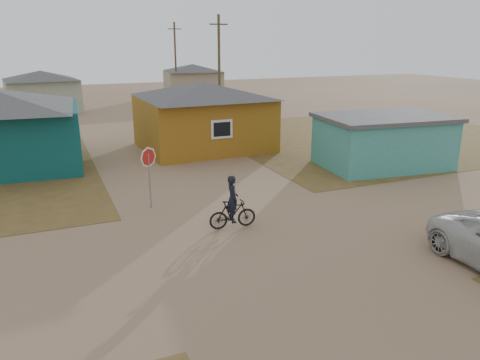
% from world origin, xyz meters
% --- Properties ---
extents(ground, '(120.00, 120.00, 0.00)m').
position_xyz_m(ground, '(0.00, 0.00, 0.00)').
color(ground, '#8C6D50').
extents(grass_ne, '(20.00, 18.00, 0.00)m').
position_xyz_m(grass_ne, '(14.00, 13.00, 0.01)').
color(grass_ne, brown).
rests_on(grass_ne, ground).
extents(house_yellow, '(7.72, 6.76, 3.90)m').
position_xyz_m(house_yellow, '(2.50, 14.00, 2.00)').
color(house_yellow, '#905C16').
rests_on(house_yellow, ground).
extents(shed_turquoise, '(6.71, 4.93, 2.60)m').
position_xyz_m(shed_turquoise, '(9.50, 6.50, 1.31)').
color(shed_turquoise, teal).
rests_on(shed_turquoise, ground).
extents(house_pale_west, '(7.04, 6.15, 3.60)m').
position_xyz_m(house_pale_west, '(-6.00, 34.00, 1.86)').
color(house_pale_west, '#98A089').
rests_on(house_pale_west, ground).
extents(house_beige_east, '(6.95, 6.05, 3.60)m').
position_xyz_m(house_beige_east, '(10.00, 40.00, 1.86)').
color(house_beige_east, gray).
rests_on(house_beige_east, ground).
extents(utility_pole_near, '(1.40, 0.20, 8.00)m').
position_xyz_m(utility_pole_near, '(6.50, 22.00, 4.14)').
color(utility_pole_near, brown).
rests_on(utility_pole_near, ground).
extents(utility_pole_far, '(1.40, 0.20, 8.00)m').
position_xyz_m(utility_pole_far, '(7.50, 38.00, 4.14)').
color(utility_pole_far, brown).
rests_on(utility_pole_far, ground).
extents(stop_sign, '(0.77, 0.18, 2.38)m').
position_xyz_m(stop_sign, '(-2.72, 4.93, 1.76)').
color(stop_sign, gray).
rests_on(stop_sign, ground).
extents(cyclist, '(1.68, 0.62, 1.86)m').
position_xyz_m(cyclist, '(-0.58, 1.83, 0.68)').
color(cyclist, black).
rests_on(cyclist, ground).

